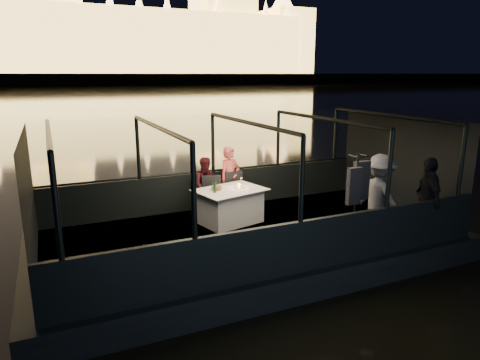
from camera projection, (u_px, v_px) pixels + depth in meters
name	position (u px, v px, depth m)	size (l,w,h in m)	color
river_water	(66.00, 95.00, 79.86)	(500.00, 500.00, 0.00)	black
boat_hull	(248.00, 255.00, 9.05)	(8.60, 4.40, 1.00)	black
boat_deck	(248.00, 234.00, 8.93)	(8.00, 4.00, 0.04)	black
gunwale_port	(214.00, 189.00, 10.59)	(8.00, 0.08, 0.90)	black
gunwale_starboard	(300.00, 247.00, 7.05)	(8.00, 0.08, 0.90)	black
cabin_glass_port	(213.00, 143.00, 10.31)	(8.00, 0.02, 1.40)	#99B2B2
cabin_glass_starboard	(302.00, 180.00, 6.77)	(8.00, 0.02, 1.40)	#99B2B2
cabin_roof_glass	(248.00, 123.00, 8.37)	(8.00, 4.00, 0.02)	#99B2B2
end_wall_fore	(29.00, 203.00, 7.06)	(0.02, 4.00, 2.30)	black
end_wall_aft	(399.00, 163.00, 10.24)	(0.02, 4.00, 2.30)	black
canopy_ribs	(248.00, 180.00, 8.65)	(8.00, 4.00, 2.30)	black
embankment	(52.00, 81.00, 194.70)	(400.00, 140.00, 6.00)	#423D33
parliament_building	(45.00, 4.00, 156.99)	(220.00, 32.00, 60.00)	#F2D18C
dining_table_central	(230.00, 206.00, 9.47)	(1.45, 1.05, 0.77)	silver
chair_port_left	(215.00, 199.00, 9.78)	(0.44, 0.44, 0.95)	black
chair_port_right	(237.00, 195.00, 10.10)	(0.45, 0.45, 0.96)	black
coat_stand	(355.00, 200.00, 8.12)	(0.50, 0.40, 1.81)	black
person_woman_coral	(230.00, 180.00, 10.27)	(0.56, 0.37, 1.56)	#E05751
person_man_maroon	(207.00, 183.00, 10.01)	(0.65, 0.51, 1.35)	#451318
passenger_stripe	(380.00, 197.00, 8.51)	(1.11, 0.62, 1.71)	silver
passenger_dark	(427.00, 197.00, 8.48)	(0.98, 0.41, 1.66)	black
wine_bottle	(215.00, 186.00, 9.10)	(0.06, 0.06, 0.29)	#14391D
bread_basket	(216.00, 188.00, 9.33)	(0.22, 0.22, 0.09)	olive
amber_candle	(239.00, 186.00, 9.51)	(0.06, 0.06, 0.09)	#FF833F
plate_near	(253.00, 188.00, 9.46)	(0.25, 0.25, 0.02)	white
plate_far	(215.00, 188.00, 9.45)	(0.26, 0.26, 0.02)	white
wine_glass_white	(214.00, 188.00, 9.12)	(0.06, 0.06, 0.18)	silver
wine_glass_red	(241.00, 182.00, 9.64)	(0.06, 0.06, 0.19)	white
wine_glass_empty	(237.00, 187.00, 9.21)	(0.06, 0.06, 0.17)	white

